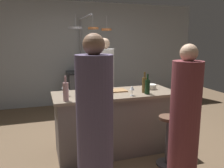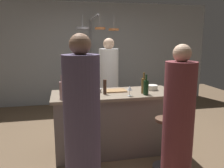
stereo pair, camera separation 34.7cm
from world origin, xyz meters
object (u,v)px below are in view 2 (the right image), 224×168
Objects in this scene: guest_left at (82,127)px; mixing_bowl_ceramic at (152,88)px; wine_bottle_red at (146,87)px; wine_bottle_amber at (144,85)px; mixing_bowl_steel at (96,90)px; wine_bottle_rose at (62,90)px; wine_glass_near_right_guest at (130,89)px; stove_range at (93,89)px; wine_bottle_green at (81,85)px; pepper_mill at (105,87)px; guest_right at (178,123)px; cutting_board at (115,91)px; wine_bottle_dark at (79,87)px; wine_glass_by_chef at (66,88)px; wine_glass_near_left_guest at (63,86)px; chef at (109,87)px; bar_stool_right at (164,141)px; bar_stool_left at (81,149)px.

mixing_bowl_ceramic is (1.16, 1.07, 0.14)m from guest_left.
mixing_bowl_ceramic is (0.21, 0.28, -0.07)m from wine_bottle_red.
wine_bottle_amber is 0.70m from mixing_bowl_steel.
wine_bottle_amber is 0.95× the size of wine_bottle_rose.
wine_glass_near_right_guest is at bearing 46.89° from guest_left.
wine_bottle_green is (-0.47, -2.34, 0.56)m from stove_range.
wine_bottle_red is 0.99× the size of wine_bottle_green.
stove_range is 5.43× the size of mixing_bowl_ceramic.
pepper_mill is 0.73× the size of wine_bottle_red.
guest_right is 5.06× the size of cutting_board.
wine_bottle_red is at bearing -11.34° from wine_bottle_dark.
mixing_bowl_ceramic is at bearing 41.99° from wine_bottle_amber.
wine_glass_by_chef is at bearing 98.09° from guest_left.
wine_bottle_amber is (0.56, -0.06, 0.01)m from pepper_mill.
wine_glass_near_left_guest is at bearing 175.18° from wine_bottle_green.
stove_range is 0.52× the size of guest_left.
wine_glass_near_right_guest is (0.86, -0.25, 0.00)m from wine_glass_by_chef.
wine_glass_near_right_guest is at bearing 115.92° from guest_right.
pepper_mill is 1.44× the size of wine_glass_near_right_guest.
wine_bottle_red is 0.93m from wine_bottle_green.
wine_glass_near_left_guest is at bearing 141.49° from wine_bottle_dark.
chef is 1.20m from wine_bottle_dark.
mixing_bowl_ceramic is (0.50, -0.90, 0.15)m from chef.
wine_bottle_red reaches higher than wine_glass_by_chef.
chef is 1.97m from guest_right.
cutting_board is 1.10× the size of wine_bottle_green.
bar_stool_right is 4.66× the size of wine_glass_near_left_guest.
wine_bottle_rose is 0.60m from mixing_bowl_steel.
wine_bottle_amber is at bearing 42.58° from guest_left.
bar_stool_left is 0.86m from wine_bottle_dark.
wine_bottle_amber is at bearing -30.04° from cutting_board.
wine_bottle_dark is at bearing 41.43° from wine_bottle_rose.
chef is 1.24m from wine_bottle_red.
wine_bottle_red is (0.56, -0.16, 0.00)m from pepper_mill.
wine_glass_near_right_guest is at bearing 0.19° from wine_bottle_rose.
wine_glass_near_left_guest is (0.02, 0.38, -0.02)m from wine_bottle_rose.
pepper_mill reaches higher than mixing_bowl_ceramic.
wine_glass_near_right_guest reaches higher than stove_range.
wine_bottle_rose reaches higher than cutting_board.
wine_glass_near_right_guest is at bearing -69.11° from cutting_board.
guest_right is (0.40, -1.93, -0.03)m from chef.
wine_bottle_amber reaches higher than wine_glass_near_left_guest.
wine_bottle_red reaches higher than mixing_bowl_ceramic.
wine_bottle_rose is at bearing -145.20° from mixing_bowl_steel.
wine_bottle_green is at bearing 150.35° from wine_glass_near_right_guest.
wine_bottle_dark is at bearing 174.54° from wine_bottle_amber.
wine_bottle_amber reaches higher than wine_bottle_red.
wine_bottle_green reaches higher than wine_bottle_red.
wine_bottle_rose is at bearing -105.32° from stove_range.
guest_left is at bearing -81.45° from wine_glass_near_left_guest.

